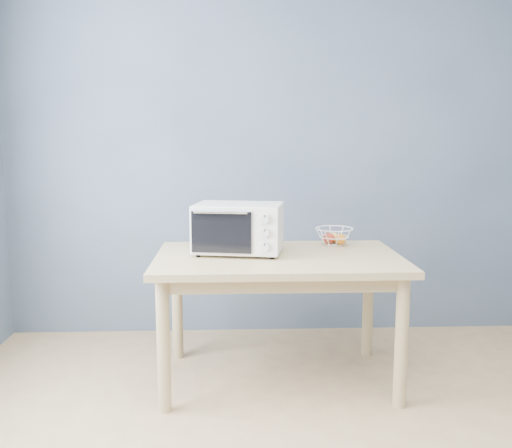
{
  "coord_description": "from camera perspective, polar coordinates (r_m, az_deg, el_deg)",
  "views": [
    {
      "loc": [
        -0.39,
        -1.83,
        1.42
      ],
      "look_at": [
        -0.26,
        1.37,
        0.93
      ],
      "focal_mm": 40.0,
      "sensor_mm": 36.0,
      "label": 1
    }
  ],
  "objects": [
    {
      "name": "room",
      "position": [
        1.88,
        9.74,
        4.91
      ],
      "size": [
        4.01,
        4.51,
        2.61
      ],
      "color": "tan",
      "rests_on": "ground"
    },
    {
      "name": "fruit_basket",
      "position": [
        3.59,
        7.81,
        -1.24
      ],
      "size": [
        0.26,
        0.26,
        0.11
      ],
      "rotation": [
        0.0,
        0.0,
        0.07
      ],
      "color": "white",
      "rests_on": "dining_table"
    },
    {
      "name": "toaster_oven",
      "position": [
        3.29,
        -2.12,
        -0.34
      ],
      "size": [
        0.55,
        0.43,
        0.29
      ],
      "rotation": [
        0.0,
        0.0,
        -0.18
      ],
      "color": "silver",
      "rests_on": "dining_table"
    },
    {
      "name": "dining_table",
      "position": [
        3.29,
        2.23,
        -4.86
      ],
      "size": [
        1.4,
        0.9,
        0.75
      ],
      "color": "tan",
      "rests_on": "ground"
    }
  ]
}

